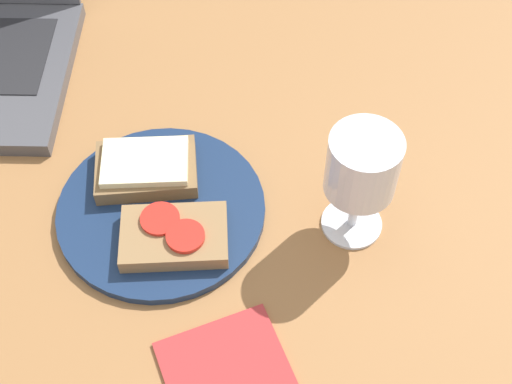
{
  "coord_description": "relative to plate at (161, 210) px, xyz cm",
  "views": [
    {
      "loc": [
        4.38,
        -42.29,
        69.15
      ],
      "look_at": [
        3.57,
        2.4,
        8.0
      ],
      "focal_mm": 50.0,
      "sensor_mm": 36.0,
      "label": 1
    }
  ],
  "objects": [
    {
      "name": "wooden_table",
      "position": [
        7.07,
        -3.01,
        -2.04
      ],
      "size": [
        140.0,
        140.0,
        3.0
      ],
      "primitive_type": "cube",
      "color": "#9E6B3D",
      "rests_on": "ground"
    },
    {
      "name": "plate",
      "position": [
        0.0,
        0.0,
        0.0
      ],
      "size": [
        23.32,
        23.32,
        1.09
      ],
      "primitive_type": "cylinder",
      "color": "navy",
      "rests_on": "wooden_table"
    },
    {
      "name": "sandwich_with_cheese",
      "position": [
        -1.97,
        4.48,
        1.88
      ],
      "size": [
        12.18,
        9.02,
        2.85
      ],
      "color": "brown",
      "rests_on": "plate"
    },
    {
      "name": "sandwich_with_tomato",
      "position": [
        1.98,
        -4.47,
        1.6
      ],
      "size": [
        11.84,
        8.2,
        2.44
      ],
      "color": "#937047",
      "rests_on": "plate"
    },
    {
      "name": "wine_glass",
      "position": [
        21.27,
        -1.23,
        9.39
      ],
      "size": [
        7.44,
        7.44,
        14.18
      ],
      "color": "white",
      "rests_on": "wooden_table"
    }
  ]
}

